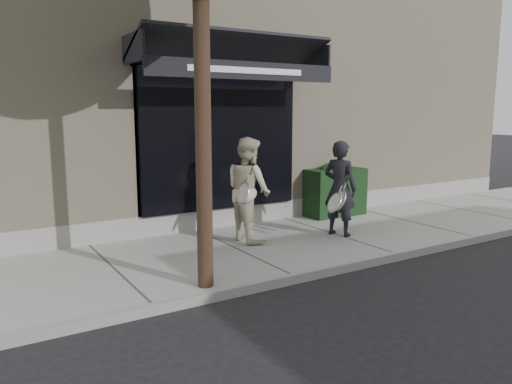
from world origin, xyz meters
TOP-DOWN VIEW (x-y plane):
  - ground at (0.00, 0.00)m, footprint 80.00×80.00m
  - sidewalk at (0.00, 0.00)m, footprint 20.00×3.00m
  - curb at (0.00, -1.55)m, footprint 20.00×0.10m
  - building_facade at (-0.01, 4.96)m, footprint 14.30×8.04m
  - hedge at (1.10, 1.25)m, footprint 1.30×0.70m
  - pedestrian_front at (0.02, -0.18)m, footprint 0.84×0.90m
  - pedestrian_back at (-1.56, 0.36)m, footprint 0.71×0.89m

SIDE VIEW (x-z plane):
  - ground at x=0.00m, z-range 0.00..0.00m
  - sidewalk at x=0.00m, z-range 0.00..0.12m
  - curb at x=0.00m, z-range 0.00..0.14m
  - hedge at x=1.10m, z-range 0.09..1.23m
  - pedestrian_front at x=0.02m, z-range 0.12..1.83m
  - pedestrian_back at x=-1.56m, z-range 0.12..1.91m
  - building_facade at x=-0.01m, z-range -0.08..5.56m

